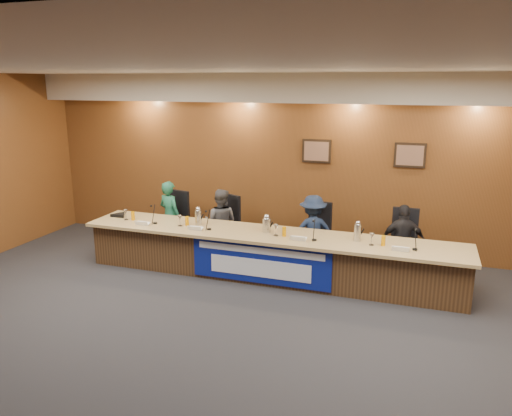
# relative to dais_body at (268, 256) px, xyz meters

# --- Properties ---
(floor) EXTENTS (10.00, 10.00, 0.00)m
(floor) POSITION_rel_dais_body_xyz_m (0.00, -2.40, -0.35)
(floor) COLOR black
(floor) RESTS_ON ground
(ceiling) EXTENTS (10.00, 8.00, 0.04)m
(ceiling) POSITION_rel_dais_body_xyz_m (0.00, -2.40, 2.85)
(ceiling) COLOR silver
(ceiling) RESTS_ON wall_back
(wall_back) EXTENTS (10.00, 0.04, 3.20)m
(wall_back) POSITION_rel_dais_body_xyz_m (0.00, 1.60, 1.25)
(wall_back) COLOR brown
(wall_back) RESTS_ON floor
(soffit) EXTENTS (10.00, 0.50, 0.50)m
(soffit) POSITION_rel_dais_body_xyz_m (0.00, 1.35, 2.60)
(soffit) COLOR beige
(soffit) RESTS_ON wall_back
(dais_body) EXTENTS (6.00, 0.80, 0.70)m
(dais_body) POSITION_rel_dais_body_xyz_m (0.00, 0.00, 0.00)
(dais_body) COLOR #432C18
(dais_body) RESTS_ON floor
(dais_top) EXTENTS (6.10, 0.95, 0.05)m
(dais_top) POSITION_rel_dais_body_xyz_m (0.00, -0.05, 0.38)
(dais_top) COLOR #A58754
(dais_top) RESTS_ON dais_body
(banner) EXTENTS (2.20, 0.02, 0.65)m
(banner) POSITION_rel_dais_body_xyz_m (0.00, -0.41, 0.03)
(banner) COLOR navy
(banner) RESTS_ON dais_body
(banner_text_upper) EXTENTS (2.00, 0.01, 0.10)m
(banner_text_upper) POSITION_rel_dais_body_xyz_m (0.00, -0.43, 0.23)
(banner_text_upper) COLOR silver
(banner_text_upper) RESTS_ON banner
(banner_text_lower) EXTENTS (1.60, 0.01, 0.28)m
(banner_text_lower) POSITION_rel_dais_body_xyz_m (0.00, -0.43, -0.05)
(banner_text_lower) COLOR silver
(banner_text_lower) RESTS_ON banner
(wall_photo_left) EXTENTS (0.52, 0.04, 0.42)m
(wall_photo_left) POSITION_rel_dais_body_xyz_m (0.40, 1.57, 1.50)
(wall_photo_left) COLOR black
(wall_photo_left) RESTS_ON wall_back
(wall_photo_right) EXTENTS (0.52, 0.04, 0.42)m
(wall_photo_right) POSITION_rel_dais_body_xyz_m (2.00, 1.57, 1.50)
(wall_photo_right) COLOR black
(wall_photo_right) RESTS_ON wall_back
(panelist_a) EXTENTS (0.55, 0.45, 1.31)m
(panelist_a) POSITION_rel_dais_body_xyz_m (-2.12, 0.68, 0.30)
(panelist_a) COLOR #1B5B40
(panelist_a) RESTS_ON floor
(panelist_b) EXTENTS (0.64, 0.53, 1.23)m
(panelist_b) POSITION_rel_dais_body_xyz_m (-1.11, 0.68, 0.27)
(panelist_b) COLOR #47474C
(panelist_b) RESTS_ON floor
(panelist_c) EXTENTS (0.92, 0.73, 1.24)m
(panelist_c) POSITION_rel_dais_body_xyz_m (0.56, 0.68, 0.27)
(panelist_c) COLOR #141F38
(panelist_c) RESTS_ON floor
(panelist_d) EXTENTS (0.74, 0.41, 1.20)m
(panelist_d) POSITION_rel_dais_body_xyz_m (2.02, 0.68, 0.25)
(panelist_d) COLOR black
(panelist_d) RESTS_ON floor
(office_chair_a) EXTENTS (0.58, 0.58, 0.08)m
(office_chair_a) POSITION_rel_dais_body_xyz_m (-2.12, 0.78, 0.13)
(office_chair_a) COLOR black
(office_chair_a) RESTS_ON floor
(office_chair_b) EXTENTS (0.64, 0.64, 0.08)m
(office_chair_b) POSITION_rel_dais_body_xyz_m (-1.11, 0.78, 0.13)
(office_chair_b) COLOR black
(office_chair_b) RESTS_ON floor
(office_chair_c) EXTENTS (0.59, 0.59, 0.08)m
(office_chair_c) POSITION_rel_dais_body_xyz_m (0.56, 0.78, 0.13)
(office_chair_c) COLOR black
(office_chair_c) RESTS_ON floor
(office_chair_d) EXTENTS (0.49, 0.49, 0.08)m
(office_chair_d) POSITION_rel_dais_body_xyz_m (2.02, 0.78, 0.13)
(office_chair_d) COLOR black
(office_chair_d) RESTS_ON floor
(nameplate_a) EXTENTS (0.24, 0.08, 0.10)m
(nameplate_a) POSITION_rel_dais_body_xyz_m (-2.10, -0.32, 0.45)
(nameplate_a) COLOR white
(nameplate_a) RESTS_ON dais_top
(microphone_a) EXTENTS (0.07, 0.07, 0.02)m
(microphone_a) POSITION_rel_dais_body_xyz_m (-1.94, -0.15, 0.41)
(microphone_a) COLOR black
(microphone_a) RESTS_ON dais_top
(juice_glass_a) EXTENTS (0.06, 0.06, 0.15)m
(juice_glass_a) POSITION_rel_dais_body_xyz_m (-2.41, -0.08, 0.47)
(juice_glass_a) COLOR orange
(juice_glass_a) RESTS_ON dais_top
(water_glass_a) EXTENTS (0.08, 0.08, 0.18)m
(water_glass_a) POSITION_rel_dais_body_xyz_m (-2.54, -0.10, 0.49)
(water_glass_a) COLOR silver
(water_glass_a) RESTS_ON dais_top
(nameplate_b) EXTENTS (0.24, 0.08, 0.10)m
(nameplate_b) POSITION_rel_dais_body_xyz_m (-1.15, -0.29, 0.45)
(nameplate_b) COLOR white
(nameplate_b) RESTS_ON dais_top
(microphone_b) EXTENTS (0.07, 0.07, 0.02)m
(microphone_b) POSITION_rel_dais_body_xyz_m (-0.94, -0.18, 0.41)
(microphone_b) COLOR black
(microphone_b) RESTS_ON dais_top
(juice_glass_b) EXTENTS (0.06, 0.06, 0.15)m
(juice_glass_b) POSITION_rel_dais_body_xyz_m (-1.39, -0.07, 0.47)
(juice_glass_b) COLOR orange
(juice_glass_b) RESTS_ON dais_top
(water_glass_b) EXTENTS (0.08, 0.08, 0.18)m
(water_glass_b) POSITION_rel_dais_body_xyz_m (-1.48, -0.14, 0.49)
(water_glass_b) COLOR silver
(water_glass_b) RESTS_ON dais_top
(nameplate_c) EXTENTS (0.24, 0.08, 0.10)m
(nameplate_c) POSITION_rel_dais_body_xyz_m (0.55, -0.28, 0.45)
(nameplate_c) COLOR white
(nameplate_c) RESTS_ON dais_top
(microphone_c) EXTENTS (0.07, 0.07, 0.02)m
(microphone_c) POSITION_rel_dais_body_xyz_m (0.78, -0.18, 0.41)
(microphone_c) COLOR black
(microphone_c) RESTS_ON dais_top
(juice_glass_c) EXTENTS (0.06, 0.06, 0.15)m
(juice_glass_c) POSITION_rel_dais_body_xyz_m (0.29, -0.12, 0.47)
(juice_glass_c) COLOR orange
(juice_glass_c) RESTS_ON dais_top
(water_glass_c) EXTENTS (0.08, 0.08, 0.18)m
(water_glass_c) POSITION_rel_dais_body_xyz_m (0.16, -0.14, 0.49)
(water_glass_c) COLOR silver
(water_glass_c) RESTS_ON dais_top
(nameplate_d) EXTENTS (0.24, 0.08, 0.10)m
(nameplate_d) POSITION_rel_dais_body_xyz_m (2.02, -0.29, 0.45)
(nameplate_d) COLOR white
(nameplate_d) RESTS_ON dais_top
(microphone_d) EXTENTS (0.07, 0.07, 0.02)m
(microphone_d) POSITION_rel_dais_body_xyz_m (2.21, -0.14, 0.41)
(microphone_d) COLOR black
(microphone_d) RESTS_ON dais_top
(juice_glass_d) EXTENTS (0.06, 0.06, 0.15)m
(juice_glass_d) POSITION_rel_dais_body_xyz_m (1.77, -0.10, 0.47)
(juice_glass_d) COLOR orange
(juice_glass_d) RESTS_ON dais_top
(water_glass_d) EXTENTS (0.08, 0.08, 0.18)m
(water_glass_d) POSITION_rel_dais_body_xyz_m (1.61, -0.13, 0.49)
(water_glass_d) COLOR silver
(water_glass_d) RESTS_ON dais_top
(carafe_left) EXTENTS (0.11, 0.11, 0.25)m
(carafe_left) POSITION_rel_dais_body_xyz_m (-1.22, 0.02, 0.52)
(carafe_left) COLOR silver
(carafe_left) RESTS_ON dais_top
(carafe_mid) EXTENTS (0.13, 0.13, 0.22)m
(carafe_mid) POSITION_rel_dais_body_xyz_m (-0.03, 0.00, 0.51)
(carafe_mid) COLOR silver
(carafe_mid) RESTS_ON dais_top
(carafe_right) EXTENTS (0.11, 0.11, 0.26)m
(carafe_right) POSITION_rel_dais_body_xyz_m (1.39, 0.01, 0.53)
(carafe_right) COLOR silver
(carafe_right) RESTS_ON dais_top
(speakerphone) EXTENTS (0.32, 0.32, 0.05)m
(speakerphone) POSITION_rel_dais_body_xyz_m (-2.77, 0.05, 0.43)
(speakerphone) COLOR black
(speakerphone) RESTS_ON dais_top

